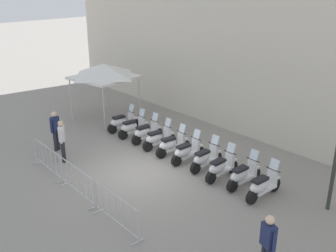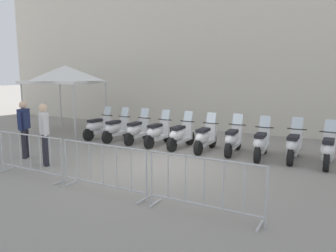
{
  "view_description": "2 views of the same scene",
  "coord_description": "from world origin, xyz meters",
  "px_view_note": "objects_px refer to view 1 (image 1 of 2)",
  "views": [
    {
      "loc": [
        8.96,
        -9.48,
        6.69
      ],
      "look_at": [
        -0.41,
        2.17,
        1.16
      ],
      "focal_mm": 41.15,
      "sensor_mm": 36.0,
      "label": 1
    },
    {
      "loc": [
        2.92,
        -8.39,
        2.5
      ],
      "look_at": [
        -0.45,
        1.75,
        0.8
      ],
      "focal_mm": 34.45,
      "sensor_mm": 36.0,
      "label": 2
    }
  ],
  "objects_px": {
    "motorcycle_1": "(133,127)",
    "motorcycle_6": "(205,158)",
    "motorcycle_8": "(243,175)",
    "barrier_segment_2": "(116,211)",
    "motorcycle_3": "(158,138)",
    "officer_by_barriers": "(55,129)",
    "barrier_segment_0": "(48,159)",
    "motorcycle_2": "(146,132)",
    "motorcycle_0": "(122,122)",
    "barrier_segment_1": "(77,182)",
    "motorcycle_5": "(187,152)",
    "motorcycle_4": "(172,145)",
    "officer_mid_plaza": "(268,243)",
    "motorcycle_7": "(221,167)",
    "officer_near_row_end": "(62,139)",
    "canopy_tent": "(104,71)",
    "motorcycle_9": "(263,186)"
  },
  "relations": [
    {
      "from": "motorcycle_6",
      "to": "barrier_segment_2",
      "type": "distance_m",
      "value": 4.76
    },
    {
      "from": "motorcycle_9",
      "to": "officer_by_barriers",
      "type": "bearing_deg",
      "value": -167.69
    },
    {
      "from": "officer_near_row_end",
      "to": "officer_mid_plaza",
      "type": "bearing_deg",
      "value": -6.14
    },
    {
      "from": "barrier_segment_0",
      "to": "officer_mid_plaza",
      "type": "xyz_separation_m",
      "value": [
        8.82,
        -0.03,
        0.45
      ]
    },
    {
      "from": "motorcycle_5",
      "to": "canopy_tent",
      "type": "distance_m",
      "value": 7.04
    },
    {
      "from": "motorcycle_0",
      "to": "motorcycle_3",
      "type": "relative_size",
      "value": 1.0
    },
    {
      "from": "motorcycle_1",
      "to": "officer_mid_plaza",
      "type": "xyz_separation_m",
      "value": [
        8.86,
        -4.66,
        0.53
      ]
    },
    {
      "from": "motorcycle_8",
      "to": "officer_by_barriers",
      "type": "bearing_deg",
      "value": -164.45
    },
    {
      "from": "motorcycle_3",
      "to": "motorcycle_4",
      "type": "relative_size",
      "value": 1.0
    },
    {
      "from": "motorcycle_4",
      "to": "officer_mid_plaza",
      "type": "bearing_deg",
      "value": -34.13
    },
    {
      "from": "motorcycle_9",
      "to": "officer_by_barriers",
      "type": "xyz_separation_m",
      "value": [
        -8.58,
        -1.87,
        0.53
      ]
    },
    {
      "from": "motorcycle_4",
      "to": "motorcycle_6",
      "type": "xyz_separation_m",
      "value": [
        1.81,
        -0.24,
        0.0
      ]
    },
    {
      "from": "motorcycle_7",
      "to": "officer_by_barriers",
      "type": "height_order",
      "value": "officer_by_barriers"
    },
    {
      "from": "motorcycle_8",
      "to": "motorcycle_0",
      "type": "bearing_deg",
      "value": 170.31
    },
    {
      "from": "motorcycle_7",
      "to": "officer_near_row_end",
      "type": "distance_m",
      "value": 6.28
    },
    {
      "from": "canopy_tent",
      "to": "motorcycle_8",
      "type": "bearing_deg",
      "value": -12.71
    },
    {
      "from": "officer_mid_plaza",
      "to": "motorcycle_7",
      "type": "bearing_deg",
      "value": 133.62
    },
    {
      "from": "officer_by_barriers",
      "to": "canopy_tent",
      "type": "relative_size",
      "value": 0.59
    },
    {
      "from": "motorcycle_8",
      "to": "barrier_segment_2",
      "type": "distance_m",
      "value": 4.75
    },
    {
      "from": "officer_near_row_end",
      "to": "motorcycle_7",
      "type": "bearing_deg",
      "value": 25.35
    },
    {
      "from": "officer_near_row_end",
      "to": "barrier_segment_0",
      "type": "bearing_deg",
      "value": -71.35
    },
    {
      "from": "motorcycle_8",
      "to": "motorcycle_2",
      "type": "bearing_deg",
      "value": 170.18
    },
    {
      "from": "motorcycle_1",
      "to": "barrier_segment_1",
      "type": "xyz_separation_m",
      "value": [
        2.3,
        -5.05,
        0.07
      ]
    },
    {
      "from": "motorcycle_0",
      "to": "canopy_tent",
      "type": "bearing_deg",
      "value": 157.34
    },
    {
      "from": "barrier_segment_0",
      "to": "canopy_tent",
      "type": "relative_size",
      "value": 0.75
    },
    {
      "from": "motorcycle_2",
      "to": "officer_near_row_end",
      "type": "relative_size",
      "value": 1.0
    },
    {
      "from": "motorcycle_4",
      "to": "motorcycle_7",
      "type": "relative_size",
      "value": 0.99
    },
    {
      "from": "motorcycle_4",
      "to": "barrier_segment_2",
      "type": "distance_m",
      "value": 5.34
    },
    {
      "from": "motorcycle_3",
      "to": "officer_near_row_end",
      "type": "bearing_deg",
      "value": -121.6
    },
    {
      "from": "motorcycle_1",
      "to": "motorcycle_3",
      "type": "xyz_separation_m",
      "value": [
        1.79,
        -0.3,
        0.0
      ]
    },
    {
      "from": "motorcycle_2",
      "to": "motorcycle_9",
      "type": "bearing_deg",
      "value": -10.89
    },
    {
      "from": "motorcycle_8",
      "to": "motorcycle_5",
      "type": "bearing_deg",
      "value": 172.08
    },
    {
      "from": "motorcycle_0",
      "to": "motorcycle_4",
      "type": "bearing_deg",
      "value": -10.58
    },
    {
      "from": "motorcycle_1",
      "to": "motorcycle_3",
      "type": "height_order",
      "value": "same"
    },
    {
      "from": "motorcycle_8",
      "to": "barrier_segment_0",
      "type": "relative_size",
      "value": 0.79
    },
    {
      "from": "motorcycle_8",
      "to": "barrier_segment_2",
      "type": "bearing_deg",
      "value": -111.06
    },
    {
      "from": "motorcycle_2",
      "to": "barrier_segment_0",
      "type": "bearing_deg",
      "value": -100.93
    },
    {
      "from": "motorcycle_0",
      "to": "motorcycle_9",
      "type": "height_order",
      "value": "same"
    },
    {
      "from": "motorcycle_4",
      "to": "officer_near_row_end",
      "type": "distance_m",
      "value": 4.4
    },
    {
      "from": "motorcycle_2",
      "to": "barrier_segment_0",
      "type": "height_order",
      "value": "motorcycle_2"
    },
    {
      "from": "barrier_segment_1",
      "to": "motorcycle_8",
      "type": "bearing_deg",
      "value": 45.27
    },
    {
      "from": "motorcycle_5",
      "to": "motorcycle_8",
      "type": "xyz_separation_m",
      "value": [
        2.7,
        -0.38,
        0.0
      ]
    },
    {
      "from": "motorcycle_5",
      "to": "motorcycle_6",
      "type": "height_order",
      "value": "same"
    },
    {
      "from": "motorcycle_2",
      "to": "motorcycle_5",
      "type": "distance_m",
      "value": 2.73
    },
    {
      "from": "barrier_segment_1",
      "to": "motorcycle_4",
      "type": "bearing_deg",
      "value": 85.29
    },
    {
      "from": "motorcycle_3",
      "to": "canopy_tent",
      "type": "xyz_separation_m",
      "value": [
        -4.73,
        1.35,
        2.06
      ]
    },
    {
      "from": "motorcycle_2",
      "to": "officer_by_barriers",
      "type": "bearing_deg",
      "value": -127.17
    },
    {
      "from": "motorcycle_2",
      "to": "motorcycle_8",
      "type": "height_order",
      "value": "same"
    },
    {
      "from": "motorcycle_1",
      "to": "canopy_tent",
      "type": "distance_m",
      "value": 3.74
    },
    {
      "from": "motorcycle_1",
      "to": "motorcycle_6",
      "type": "height_order",
      "value": "same"
    }
  ]
}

